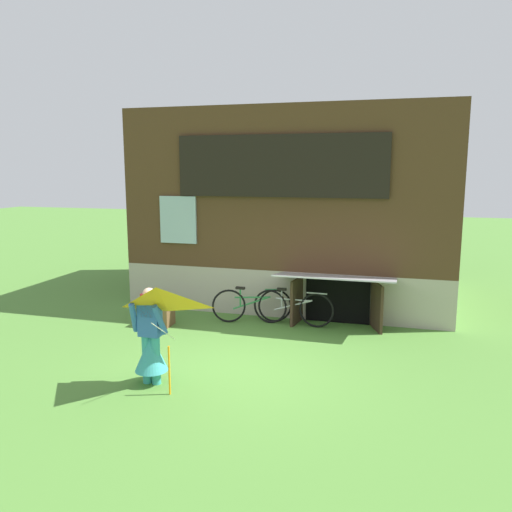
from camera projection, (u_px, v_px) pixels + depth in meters
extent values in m
plane|color=#4C7F33|center=(239.00, 366.00, 8.83)|extent=(60.00, 60.00, 0.00)
cube|color=#ADA393|center=(300.00, 273.00, 13.92)|extent=(7.57, 4.94, 1.08)
cube|color=#4C331E|center=(301.00, 186.00, 13.52)|extent=(7.57, 4.94, 3.66)
cube|color=black|center=(280.00, 166.00, 11.06)|extent=(4.66, 0.08, 1.35)
cube|color=#9EB7C6|center=(280.00, 166.00, 11.07)|extent=(4.50, 0.04, 1.23)
cube|color=#9EB7C6|center=(178.00, 220.00, 11.92)|extent=(0.90, 0.06, 1.10)
cube|color=black|center=(338.00, 300.00, 11.22)|extent=(1.40, 0.03, 1.00)
cube|color=#3D2B1E|center=(297.00, 301.00, 11.18)|extent=(0.17, 0.70, 1.00)
cube|color=#3D2B1E|center=(377.00, 307.00, 10.72)|extent=(0.30, 0.68, 1.00)
cube|color=#B2B2B7|center=(335.00, 277.00, 10.60)|extent=(2.47, 1.09, 0.18)
cylinder|color=teal|center=(147.00, 359.00, 8.07)|extent=(0.14, 0.14, 0.78)
cylinder|color=teal|center=(156.00, 360.00, 8.02)|extent=(0.14, 0.14, 0.78)
cone|color=teal|center=(151.00, 352.00, 8.03)|extent=(0.52, 0.52, 0.59)
cube|color=#3366B7|center=(150.00, 319.00, 7.93)|extent=(0.34, 0.20, 0.56)
cylinder|color=#3366B7|center=(134.00, 318.00, 7.89)|extent=(0.17, 0.32, 0.52)
cylinder|color=#3366B7|center=(160.00, 320.00, 7.77)|extent=(0.17, 0.32, 0.52)
cube|color=maroon|center=(147.00, 305.00, 7.84)|extent=(0.20, 0.08, 0.36)
sphere|color=#D8AD8E|center=(149.00, 295.00, 7.87)|extent=(0.21, 0.21, 0.21)
pyramid|color=orange|center=(157.00, 319.00, 7.18)|extent=(1.20, 1.05, 0.58)
cylinder|color=beige|center=(163.00, 332.00, 7.62)|extent=(0.01, 0.74, 0.49)
cylinder|color=orange|center=(169.00, 370.00, 7.64)|extent=(0.03, 0.03, 0.76)
torus|color=black|center=(316.00, 310.00, 10.89)|extent=(0.75, 0.07, 0.75)
torus|color=black|center=(270.00, 306.00, 11.19)|extent=(0.75, 0.07, 0.75)
cylinder|color=#ADAFB5|center=(293.00, 300.00, 11.01)|extent=(0.77, 0.06, 0.04)
cylinder|color=#ADAFB5|center=(293.00, 305.00, 11.03)|extent=(0.84, 0.06, 0.30)
cylinder|color=#ADAFB5|center=(282.00, 299.00, 11.08)|extent=(0.04, 0.04, 0.42)
cube|color=black|center=(282.00, 289.00, 11.05)|extent=(0.20, 0.08, 0.05)
cylinder|color=#ADAFB5|center=(317.00, 293.00, 10.82)|extent=(0.44, 0.04, 0.03)
torus|color=black|center=(275.00, 306.00, 11.27)|extent=(0.73, 0.26, 0.75)
torus|color=black|center=(229.00, 306.00, 11.25)|extent=(0.73, 0.26, 0.75)
cylinder|color=#287A3D|center=(252.00, 297.00, 11.23)|extent=(0.74, 0.26, 0.04)
cylinder|color=#287A3D|center=(252.00, 303.00, 11.25)|extent=(0.81, 0.28, 0.30)
cylinder|color=#287A3D|center=(240.00, 297.00, 11.22)|extent=(0.04, 0.04, 0.42)
cube|color=black|center=(240.00, 288.00, 11.18)|extent=(0.20, 0.08, 0.05)
cylinder|color=#287A3D|center=(275.00, 289.00, 11.21)|extent=(0.43, 0.16, 0.03)
cube|color=brown|center=(160.00, 314.00, 11.07)|extent=(0.51, 0.43, 0.51)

